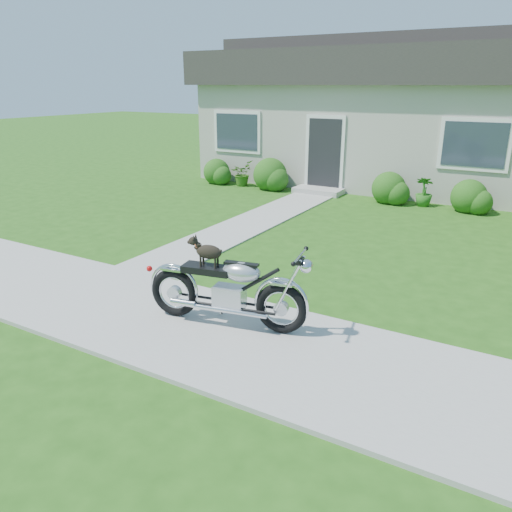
{
  "coord_description": "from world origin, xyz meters",
  "views": [
    {
      "loc": [
        4.14,
        -4.7,
        3.03
      ],
      "look_at": [
        0.83,
        1.0,
        0.75
      ],
      "focal_mm": 35.0,
      "sensor_mm": 36.0,
      "label": 1
    }
  ],
  "objects": [
    {
      "name": "sidewalk",
      "position": [
        0.0,
        0.0,
        0.02
      ],
      "size": [
        24.0,
        2.2,
        0.04
      ],
      "primitive_type": "cube",
      "color": "#9E9B93",
      "rests_on": "ground"
    },
    {
      "name": "potted_plant_right",
      "position": [
        1.5,
        8.55,
        0.38
      ],
      "size": [
        0.48,
        0.48,
        0.77
      ],
      "primitive_type": "imported",
      "rotation": [
        0.0,
        0.0,
        3.26
      ],
      "color": "#296B1D",
      "rests_on": "ground"
    },
    {
      "name": "walkway",
      "position": [
        -1.5,
        5.0,
        0.01
      ],
      "size": [
        1.2,
        8.0,
        0.03
      ],
      "primitive_type": "cube",
      "color": "#9E9B93",
      "rests_on": "ground"
    },
    {
      "name": "house",
      "position": [
        -0.0,
        11.99,
        2.16
      ],
      "size": [
        12.6,
        7.03,
        4.5
      ],
      "color": "#B3ADA1",
      "rests_on": "ground"
    },
    {
      "name": "potted_plant_left",
      "position": [
        -4.08,
        8.55,
        0.39
      ],
      "size": [
        0.71,
        0.79,
        0.77
      ],
      "primitive_type": "imported",
      "rotation": [
        0.0,
        0.0,
        1.74
      ],
      "color": "#316019",
      "rests_on": "ground"
    },
    {
      "name": "ground",
      "position": [
        0.0,
        0.0,
        0.0
      ],
      "size": [
        80.0,
        80.0,
        0.0
      ],
      "primitive_type": "plane",
      "color": "#235114",
      "rests_on": "ground"
    },
    {
      "name": "motorcycle_with_dog",
      "position": [
        0.87,
        0.23,
        0.55
      ],
      "size": [
        2.21,
        0.74,
        1.15
      ],
      "rotation": [
        0.0,
        0.0,
        0.19
      ],
      "color": "black",
      "rests_on": "sidewalk"
    },
    {
      "name": "shrub_row",
      "position": [
        0.38,
        8.5,
        0.41
      ],
      "size": [
        10.34,
        1.09,
        1.09
      ],
      "color": "#255516",
      "rests_on": "ground"
    }
  ]
}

